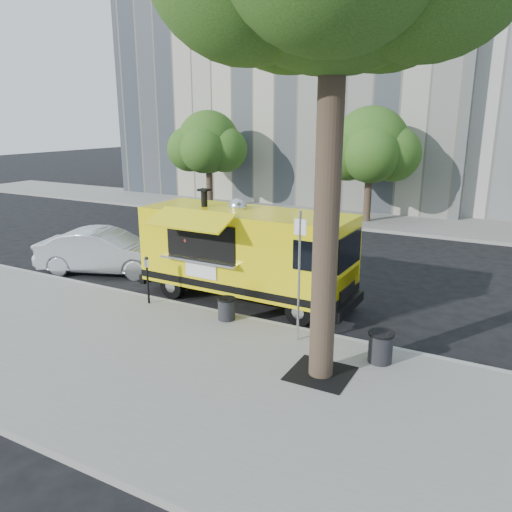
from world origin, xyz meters
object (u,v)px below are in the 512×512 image
at_px(trash_bin_left, 227,308).
at_px(sign_post, 299,269).
at_px(sedan, 106,251).
at_px(trash_bin_right, 381,346).
at_px(far_tree_a, 208,142).
at_px(parking_meter, 147,274).
at_px(far_tree_b, 371,145).
at_px(food_truck, 245,252).

bearing_deg(trash_bin_left, sign_post, -6.89).
relative_size(sedan, trash_bin_right, 6.90).
xyz_separation_m(far_tree_a, sign_post, (11.55, -13.85, -1.93)).
height_order(parking_meter, sedan, parking_meter).
relative_size(far_tree_a, sedan, 1.19).
bearing_deg(far_tree_a, far_tree_b, 2.54).
bearing_deg(trash_bin_right, far_tree_a, 133.91).
bearing_deg(sign_post, parking_meter, 177.48).
xyz_separation_m(far_tree_b, trash_bin_left, (0.48, -14.00, -3.38)).
bearing_deg(trash_bin_right, trash_bin_left, 174.00).
height_order(parking_meter, trash_bin_left, parking_meter).
distance_m(far_tree_a, food_truck, 15.09).
bearing_deg(trash_bin_left, sedan, 162.56).
height_order(far_tree_a, far_tree_b, far_tree_b).
bearing_deg(far_tree_b, trash_bin_left, -88.03).
bearing_deg(food_truck, far_tree_a, 128.20).
height_order(food_truck, trash_bin_left, food_truck).
relative_size(far_tree_b, trash_bin_left, 9.70).
relative_size(parking_meter, food_truck, 0.21).
relative_size(far_tree_b, parking_meter, 4.12).
distance_m(far_tree_a, parking_meter, 15.59).
distance_m(far_tree_b, trash_bin_right, 15.47).
relative_size(far_tree_b, sign_post, 1.83).
relative_size(food_truck, trash_bin_left, 11.19).
relative_size(far_tree_b, food_truck, 0.87).
distance_m(sign_post, trash_bin_right, 2.38).
xyz_separation_m(sign_post, trash_bin_left, (-2.07, 0.25, -1.39)).
bearing_deg(trash_bin_left, far_tree_a, 124.88).
xyz_separation_m(parking_meter, food_truck, (2.03, 1.78, 0.48)).
xyz_separation_m(far_tree_a, trash_bin_left, (9.48, -13.60, -3.32)).
height_order(far_tree_b, trash_bin_left, far_tree_b).
distance_m(far_tree_a, trash_bin_left, 16.91).
height_order(far_tree_b, sign_post, far_tree_b).
distance_m(parking_meter, food_truck, 2.74).
relative_size(sedan, trash_bin_left, 7.92).
distance_m(far_tree_b, trash_bin_left, 14.41).
xyz_separation_m(sedan, trash_bin_right, (9.93, -2.28, -0.24)).
bearing_deg(parking_meter, sign_post, -2.52).
xyz_separation_m(parking_meter, sedan, (-3.43, 1.91, -0.24)).
bearing_deg(food_truck, sign_post, -37.22).
bearing_deg(food_truck, trash_bin_left, -74.35).
bearing_deg(far_tree_a, trash_bin_left, -55.12).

